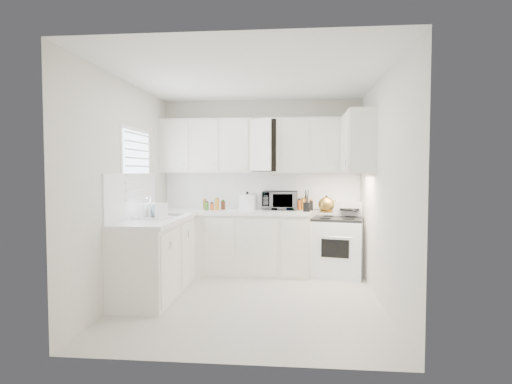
# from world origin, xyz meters

# --- Properties ---
(floor) EXTENTS (3.20, 3.20, 0.00)m
(floor) POSITION_xyz_m (0.00, 0.00, 0.00)
(floor) COLOR beige
(floor) RESTS_ON ground
(ceiling) EXTENTS (3.20, 3.20, 0.00)m
(ceiling) POSITION_xyz_m (0.00, 0.00, 2.60)
(ceiling) COLOR white
(ceiling) RESTS_ON ground
(wall_back) EXTENTS (3.00, 0.00, 3.00)m
(wall_back) POSITION_xyz_m (0.00, 1.60, 1.30)
(wall_back) COLOR silver
(wall_back) RESTS_ON ground
(wall_front) EXTENTS (3.00, 0.00, 3.00)m
(wall_front) POSITION_xyz_m (0.00, -1.60, 1.30)
(wall_front) COLOR silver
(wall_front) RESTS_ON ground
(wall_left) EXTENTS (0.00, 3.20, 3.20)m
(wall_left) POSITION_xyz_m (-1.50, 0.00, 1.30)
(wall_left) COLOR silver
(wall_left) RESTS_ON ground
(wall_right) EXTENTS (0.00, 3.20, 3.20)m
(wall_right) POSITION_xyz_m (1.50, 0.00, 1.30)
(wall_right) COLOR silver
(wall_right) RESTS_ON ground
(window_blinds) EXTENTS (0.06, 0.96, 1.06)m
(window_blinds) POSITION_xyz_m (-1.48, 0.35, 1.55)
(window_blinds) COLOR white
(window_blinds) RESTS_ON wall_left
(lower_cabinets_back) EXTENTS (2.22, 0.60, 0.90)m
(lower_cabinets_back) POSITION_xyz_m (-0.39, 1.30, 0.45)
(lower_cabinets_back) COLOR silver
(lower_cabinets_back) RESTS_ON floor
(lower_cabinets_left) EXTENTS (0.60, 1.60, 0.90)m
(lower_cabinets_left) POSITION_xyz_m (-1.20, 0.20, 0.45)
(lower_cabinets_left) COLOR silver
(lower_cabinets_left) RESTS_ON floor
(countertop_back) EXTENTS (2.24, 0.64, 0.05)m
(countertop_back) POSITION_xyz_m (-0.39, 1.29, 0.93)
(countertop_back) COLOR white
(countertop_back) RESTS_ON lower_cabinets_back
(countertop_left) EXTENTS (0.64, 1.62, 0.05)m
(countertop_left) POSITION_xyz_m (-1.19, 0.20, 0.93)
(countertop_left) COLOR white
(countertop_left) RESTS_ON lower_cabinets_left
(backsplash_back) EXTENTS (2.98, 0.02, 0.55)m
(backsplash_back) POSITION_xyz_m (0.00, 1.59, 1.23)
(backsplash_back) COLOR white
(backsplash_back) RESTS_ON wall_back
(backsplash_left) EXTENTS (0.02, 1.60, 0.55)m
(backsplash_left) POSITION_xyz_m (-1.49, 0.20, 1.23)
(backsplash_left) COLOR white
(backsplash_left) RESTS_ON wall_left
(upper_cabinets_back) EXTENTS (3.00, 0.33, 0.80)m
(upper_cabinets_back) POSITION_xyz_m (0.00, 1.44, 1.50)
(upper_cabinets_back) COLOR silver
(upper_cabinets_back) RESTS_ON wall_back
(upper_cabinets_right) EXTENTS (0.33, 0.90, 0.80)m
(upper_cabinets_right) POSITION_xyz_m (1.33, 0.82, 1.50)
(upper_cabinets_right) COLOR silver
(upper_cabinets_right) RESTS_ON wall_right
(sink) EXTENTS (0.42, 0.38, 0.30)m
(sink) POSITION_xyz_m (-1.19, 0.55, 1.07)
(sink) COLOR gray
(sink) RESTS_ON countertop_left
(stove) EXTENTS (0.82, 0.72, 1.09)m
(stove) POSITION_xyz_m (1.14, 1.30, 0.54)
(stove) COLOR white
(stove) RESTS_ON floor
(tea_kettle) EXTENTS (0.34, 0.31, 0.26)m
(tea_kettle) POSITION_xyz_m (0.96, 1.14, 1.07)
(tea_kettle) COLOR olive
(tea_kettle) RESTS_ON stove
(frying_pan) EXTENTS (0.36, 0.53, 0.04)m
(frying_pan) POSITION_xyz_m (1.32, 1.46, 0.97)
(frying_pan) COLOR black
(frying_pan) RESTS_ON stove
(microwave) EXTENTS (0.52, 0.31, 0.34)m
(microwave) POSITION_xyz_m (0.29, 1.44, 1.12)
(microwave) COLOR gray
(microwave) RESTS_ON countertop_back
(rice_cooker) EXTENTS (0.30, 0.30, 0.27)m
(rice_cooker) POSITION_xyz_m (-0.20, 1.41, 1.08)
(rice_cooker) COLOR white
(rice_cooker) RESTS_ON countertop_back
(paper_towel) EXTENTS (0.12, 0.12, 0.27)m
(paper_towel) POSITION_xyz_m (-0.01, 1.52, 1.08)
(paper_towel) COLOR white
(paper_towel) RESTS_ON countertop_back
(utensil_crock) EXTENTS (0.11, 0.11, 0.32)m
(utensil_crock) POSITION_xyz_m (0.68, 1.15, 1.11)
(utensil_crock) COLOR black
(utensil_crock) RESTS_ON countertop_back
(dish_rack) EXTENTS (0.46, 0.38, 0.22)m
(dish_rack) POSITION_xyz_m (-1.21, 0.09, 1.06)
(dish_rack) COLOR white
(dish_rack) RESTS_ON countertop_left
(spice_left_0) EXTENTS (0.06, 0.06, 0.13)m
(spice_left_0) POSITION_xyz_m (-0.85, 1.42, 1.02)
(spice_left_0) COLOR olive
(spice_left_0) RESTS_ON countertop_back
(spice_left_1) EXTENTS (0.06, 0.06, 0.13)m
(spice_left_1) POSITION_xyz_m (-0.78, 1.33, 1.02)
(spice_left_1) COLOR #356F25
(spice_left_1) RESTS_ON countertop_back
(spice_left_2) EXTENTS (0.06, 0.06, 0.13)m
(spice_left_2) POSITION_xyz_m (-0.70, 1.42, 1.02)
(spice_left_2) COLOR #D5581C
(spice_left_2) RESTS_ON countertop_back
(spice_left_3) EXTENTS (0.06, 0.06, 0.13)m
(spice_left_3) POSITION_xyz_m (-0.62, 1.33, 1.02)
(spice_left_3) COLOR #B87A2B
(spice_left_3) RESTS_ON countertop_back
(spice_left_4) EXTENTS (0.06, 0.06, 0.13)m
(spice_left_4) POSITION_xyz_m (-0.55, 1.42, 1.02)
(spice_left_4) COLOR #592D19
(spice_left_4) RESTS_ON countertop_back
(sauce_right_0) EXTENTS (0.06, 0.06, 0.19)m
(sauce_right_0) POSITION_xyz_m (0.58, 1.46, 1.05)
(sauce_right_0) COLOR #D5581C
(sauce_right_0) RESTS_ON countertop_back
(sauce_right_1) EXTENTS (0.06, 0.06, 0.19)m
(sauce_right_1) POSITION_xyz_m (0.64, 1.40, 1.05)
(sauce_right_1) COLOR #B87A2B
(sauce_right_1) RESTS_ON countertop_back
(sauce_right_2) EXTENTS (0.06, 0.06, 0.19)m
(sauce_right_2) POSITION_xyz_m (0.69, 1.46, 1.05)
(sauce_right_2) COLOR #592D19
(sauce_right_2) RESTS_ON countertop_back
(sauce_right_3) EXTENTS (0.06, 0.06, 0.19)m
(sauce_right_3) POSITION_xyz_m (0.74, 1.40, 1.05)
(sauce_right_3) COLOR black
(sauce_right_3) RESTS_ON countertop_back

